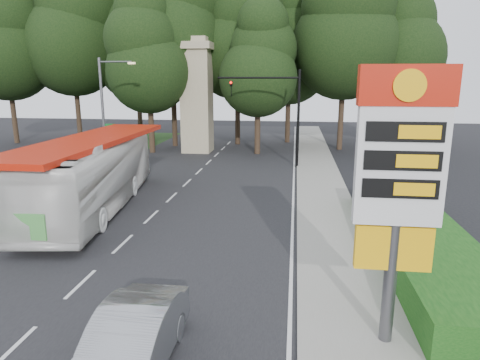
# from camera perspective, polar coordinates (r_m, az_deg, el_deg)

# --- Properties ---
(road_surface) EXTENTS (14.00, 80.00, 0.02)m
(road_surface) POSITION_cam_1_polar(r_m,az_deg,el_deg) (22.10, -10.91, -4.07)
(road_surface) COLOR black
(road_surface) RESTS_ON ground
(sidewalk_right) EXTENTS (3.00, 80.00, 0.12)m
(sidewalk_right) POSITION_cam_1_polar(r_m,az_deg,el_deg) (21.09, 11.69, -4.82)
(sidewalk_right) COLOR gray
(sidewalk_right) RESTS_ON ground
(grass_verge_left) EXTENTS (5.00, 50.00, 0.02)m
(grass_verge_left) POSITION_cam_1_polar(r_m,az_deg,el_deg) (31.36, -24.14, 0.16)
(grass_verge_left) COLOR #193814
(grass_verge_left) RESTS_ON ground
(hedge) EXTENTS (3.00, 14.00, 1.20)m
(hedge) POSITION_cam_1_polar(r_m,az_deg,el_deg) (17.70, 22.51, -7.31)
(hedge) COLOR #134612
(hedge) RESTS_ON ground
(gas_station_pylon) EXTENTS (2.10, 0.45, 6.85)m
(gas_station_pylon) POSITION_cam_1_polar(r_m,az_deg,el_deg) (10.49, 20.51, 0.99)
(gas_station_pylon) COLOR #59595E
(gas_station_pylon) RESTS_ON ground
(traffic_signal_mast) EXTENTS (6.10, 0.35, 7.20)m
(traffic_signal_mast) POSITION_cam_1_polar(r_m,az_deg,el_deg) (32.06, 5.44, 9.97)
(traffic_signal_mast) COLOR black
(traffic_signal_mast) RESTS_ON ground
(streetlight_signs) EXTENTS (2.75, 0.98, 8.00)m
(streetlight_signs) POSITION_cam_1_polar(r_m,az_deg,el_deg) (33.08, -17.50, 9.12)
(streetlight_signs) COLOR #59595E
(streetlight_signs) RESTS_ON ground
(monument) EXTENTS (3.00, 3.00, 10.05)m
(monument) POSITION_cam_1_polar(r_m,az_deg,el_deg) (39.02, -5.78, 11.20)
(monument) COLOR tan
(monument) RESTS_ON ground
(tree_far_west) EXTENTS (8.96, 8.96, 17.60)m
(tree_far_west) POSITION_cam_1_polar(r_m,az_deg,el_deg) (50.26, -28.93, 16.51)
(tree_far_west) COLOR #2D2116
(tree_far_west) RESTS_ON ground
(tree_west_mid) EXTENTS (9.80, 9.80, 19.25)m
(tree_west_mid) POSITION_cam_1_polar(r_m,az_deg,el_deg) (48.93, -21.63, 18.52)
(tree_west_mid) COLOR #2D2116
(tree_west_mid) RESTS_ON ground
(tree_west_near) EXTENTS (8.40, 8.40, 16.50)m
(tree_west_near) POSITION_cam_1_polar(r_m,az_deg,el_deg) (48.15, -13.70, 17.15)
(tree_west_near) COLOR #2D2116
(tree_west_near) RESTS_ON ground
(tree_center_left) EXTENTS (10.08, 10.08, 19.80)m
(tree_center_left) POSITION_cam_1_polar(r_m,az_deg,el_deg) (43.00, -9.21, 20.54)
(tree_center_left) COLOR #2D2116
(tree_center_left) RESTS_ON ground
(tree_center_right) EXTENTS (9.24, 9.24, 18.15)m
(tree_center_right) POSITION_cam_1_polar(r_m,az_deg,el_deg) (43.61, -0.34, 19.27)
(tree_center_right) COLOR #2D2116
(tree_center_right) RESTS_ON ground
(tree_east_near) EXTENTS (8.12, 8.12, 15.95)m
(tree_east_near) POSITION_cam_1_polar(r_m,az_deg,el_deg) (45.11, 6.63, 17.28)
(tree_east_near) COLOR #2D2116
(tree_east_near) RESTS_ON ground
(tree_east_mid) EXTENTS (9.52, 9.52, 18.70)m
(tree_east_mid) POSITION_cam_1_polar(r_m,az_deg,el_deg) (41.49, 13.95, 19.66)
(tree_east_mid) COLOR #2D2116
(tree_east_mid) RESTS_ON ground
(tree_far_east) EXTENTS (8.68, 8.68, 17.05)m
(tree_far_east) POSITION_cam_1_polar(r_m,az_deg,el_deg) (44.13, 20.35, 17.53)
(tree_far_east) COLOR #2D2116
(tree_far_east) RESTS_ON ground
(tree_monument_left) EXTENTS (7.28, 7.28, 14.30)m
(tree_monument_left) POSITION_cam_1_polar(r_m,az_deg,el_deg) (39.20, -12.19, 16.21)
(tree_monument_left) COLOR #2D2116
(tree_monument_left) RESTS_ON ground
(tree_monument_right) EXTENTS (6.72, 6.72, 13.20)m
(tree_monument_right) POSITION_cam_1_polar(r_m,az_deg,el_deg) (37.67, 2.43, 15.60)
(tree_monument_right) COLOR #2D2116
(tree_monument_right) RESTS_ON ground
(transit_bus) EXTENTS (4.84, 13.44, 3.66)m
(transit_bus) POSITION_cam_1_polar(r_m,az_deg,el_deg) (22.88, -19.07, 0.74)
(transit_bus) COLOR white
(transit_bus) RESTS_ON ground
(sedan_silver) EXTENTS (1.63, 4.62, 1.52)m
(sedan_silver) POSITION_cam_1_polar(r_m,az_deg,el_deg) (10.51, -14.47, -20.48)
(sedan_silver) COLOR #999BA0
(sedan_silver) RESTS_ON ground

